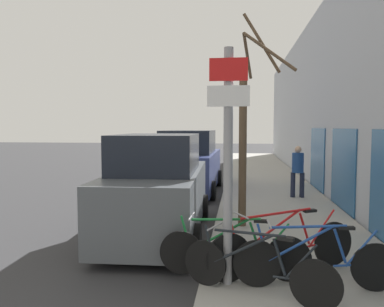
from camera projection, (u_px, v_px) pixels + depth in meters
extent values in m
plane|color=#333335|center=(192.00, 197.00, 12.31)|extent=(80.00, 80.00, 0.00)
cube|color=#9E9B93|center=(266.00, 184.00, 14.74)|extent=(3.20, 32.00, 0.15)
cube|color=#B2B7C1|center=(314.00, 102.00, 14.30)|extent=(0.20, 32.00, 6.50)
cube|color=#26598C|center=(343.00, 169.00, 9.82)|extent=(0.03, 2.24, 2.11)
cube|color=#26598C|center=(317.00, 158.00, 13.05)|extent=(0.03, 2.24, 2.11)
cylinder|color=#939399|center=(228.00, 168.00, 5.06)|extent=(0.13, 0.13, 3.21)
cube|color=red|center=(229.00, 69.00, 4.89)|extent=(0.51, 0.02, 0.30)
cube|color=white|center=(228.00, 96.00, 4.92)|extent=(0.56, 0.02, 0.27)
cylinder|color=black|center=(205.00, 263.00, 5.09)|extent=(0.59, 0.27, 0.62)
cylinder|color=black|center=(316.00, 285.00, 4.37)|extent=(0.59, 0.27, 0.62)
cylinder|color=black|center=(243.00, 249.00, 4.80)|extent=(0.77, 0.35, 0.51)
cylinder|color=black|center=(249.00, 233.00, 4.75)|extent=(0.89, 0.39, 0.08)
cylinder|color=black|center=(279.00, 257.00, 4.57)|extent=(0.18, 0.10, 0.44)
cylinder|color=black|center=(294.00, 279.00, 4.49)|extent=(0.49, 0.22, 0.08)
cylinder|color=black|center=(300.00, 262.00, 4.44)|extent=(0.37, 0.17, 0.50)
cylinder|color=black|center=(210.00, 245.00, 5.03)|extent=(0.18, 0.10, 0.53)
cube|color=black|center=(286.00, 239.00, 4.51)|extent=(0.22, 0.15, 0.04)
cylinder|color=#99999E|center=(215.00, 226.00, 4.98)|extent=(0.19, 0.42, 0.02)
cylinder|color=black|center=(257.00, 264.00, 5.03)|extent=(0.64, 0.06, 0.64)
cylinder|color=black|center=(376.00, 267.00, 4.89)|extent=(0.64, 0.06, 0.64)
cylinder|color=#1E4799|center=(301.00, 243.00, 4.96)|extent=(0.87, 0.07, 0.53)
cylinder|color=#1E4799|center=(308.00, 227.00, 4.93)|extent=(1.00, 0.07, 0.08)
cylinder|color=#1E4799|center=(340.00, 246.00, 4.92)|extent=(0.19, 0.04, 0.46)
cylinder|color=#1E4799|center=(355.00, 265.00, 4.92)|extent=(0.54, 0.05, 0.08)
cylinder|color=#1E4799|center=(361.00, 248.00, 4.89)|extent=(0.41, 0.04, 0.51)
cylinder|color=#1E4799|center=(263.00, 244.00, 5.00)|extent=(0.19, 0.04, 0.55)
cube|color=black|center=(347.00, 228.00, 4.89)|extent=(0.20, 0.09, 0.04)
cylinder|color=#99999E|center=(269.00, 224.00, 4.98)|extent=(0.04, 0.44, 0.02)
cylinder|color=black|center=(181.00, 253.00, 5.47)|extent=(0.64, 0.06, 0.64)
cylinder|color=black|center=(288.00, 259.00, 5.21)|extent=(0.64, 0.06, 0.64)
cylinder|color=#197233|center=(220.00, 235.00, 5.35)|extent=(0.86, 0.07, 0.53)
cylinder|color=#197233|center=(226.00, 219.00, 5.32)|extent=(0.99, 0.08, 0.08)
cylinder|color=#197233|center=(255.00, 238.00, 5.26)|extent=(0.19, 0.04, 0.46)
cylinder|color=#197233|center=(269.00, 256.00, 5.25)|extent=(0.54, 0.05, 0.08)
cylinder|color=#197233|center=(274.00, 241.00, 5.22)|extent=(0.40, 0.05, 0.52)
cylinder|color=#197233|center=(186.00, 235.00, 5.43)|extent=(0.18, 0.04, 0.56)
cube|color=black|center=(261.00, 221.00, 5.23)|extent=(0.20, 0.09, 0.04)
cylinder|color=#99999E|center=(192.00, 216.00, 5.40)|extent=(0.04, 0.44, 0.02)
cylinder|color=black|center=(229.00, 258.00, 5.17)|extent=(0.63, 0.35, 0.69)
cylinder|color=black|center=(333.00, 244.00, 5.79)|extent=(0.63, 0.35, 0.69)
cylinder|color=red|center=(271.00, 231.00, 5.38)|extent=(0.90, 0.50, 0.57)
cylinder|color=red|center=(277.00, 214.00, 5.39)|extent=(1.05, 0.57, 0.09)
cylinder|color=red|center=(305.00, 229.00, 5.59)|extent=(0.21, 0.13, 0.50)
cylinder|color=red|center=(316.00, 244.00, 5.68)|extent=(0.57, 0.32, 0.08)
cylinder|color=red|center=(322.00, 228.00, 5.70)|extent=(0.43, 0.24, 0.56)
cylinder|color=red|center=(235.00, 237.00, 5.18)|extent=(0.20, 0.13, 0.60)
cube|color=black|center=(310.00, 211.00, 5.60)|extent=(0.21, 0.16, 0.04)
cylinder|color=#99999E|center=(241.00, 215.00, 5.19)|extent=(0.23, 0.40, 0.02)
cube|color=#51565B|center=(159.00, 198.00, 8.02)|extent=(1.94, 4.62, 1.21)
cube|color=black|center=(157.00, 153.00, 7.77)|extent=(1.68, 2.43, 0.77)
cylinder|color=black|center=(135.00, 205.00, 9.53)|extent=(0.24, 0.62, 0.61)
cylinder|color=black|center=(203.00, 207.00, 9.38)|extent=(0.24, 0.62, 0.61)
cylinder|color=black|center=(97.00, 238.00, 6.73)|extent=(0.24, 0.62, 0.61)
cylinder|color=black|center=(194.00, 241.00, 6.57)|extent=(0.24, 0.62, 0.61)
cube|color=navy|center=(189.00, 170.00, 13.27)|extent=(1.93, 4.71, 1.23)
cube|color=black|center=(189.00, 142.00, 13.02)|extent=(1.71, 2.46, 0.78)
cylinder|color=black|center=(172.00, 177.00, 14.87)|extent=(0.23, 0.62, 0.62)
cylinder|color=black|center=(218.00, 178.00, 14.61)|extent=(0.23, 0.62, 0.62)
cylinder|color=black|center=(154.00, 189.00, 12.00)|extent=(0.23, 0.62, 0.62)
cylinder|color=black|center=(212.00, 191.00, 11.74)|extent=(0.23, 0.62, 0.62)
cylinder|color=#1E2338|center=(293.00, 185.00, 11.49)|extent=(0.14, 0.14, 0.76)
cylinder|color=#1E2338|center=(302.00, 185.00, 11.44)|extent=(0.14, 0.14, 0.76)
cylinder|color=navy|center=(298.00, 163.00, 11.42)|extent=(0.35, 0.35, 0.60)
sphere|color=tan|center=(298.00, 150.00, 11.39)|extent=(0.21, 0.21, 0.21)
cylinder|color=brown|center=(243.00, 150.00, 8.08)|extent=(0.17, 0.17, 3.30)
cylinder|color=brown|center=(262.00, 43.00, 7.87)|extent=(0.81, 0.07, 1.27)
cylinder|color=brown|center=(247.00, 57.00, 8.31)|extent=(0.25, 0.85, 0.89)
cylinder|color=brown|center=(269.00, 51.00, 7.72)|extent=(1.11, 0.37, 0.90)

